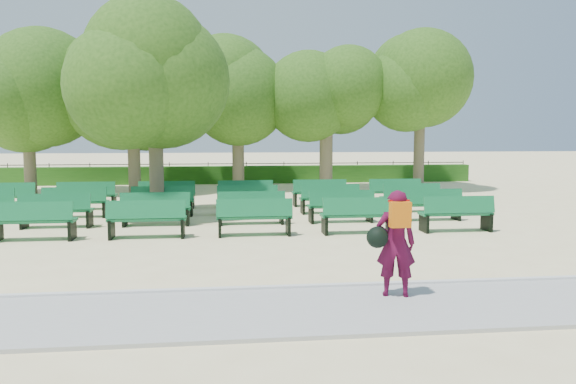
# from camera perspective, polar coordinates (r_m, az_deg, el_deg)

# --- Properties ---
(ground) EXTENTS (120.00, 120.00, 0.00)m
(ground) POSITION_cam_1_polar(r_m,az_deg,el_deg) (15.49, -5.51, -3.73)
(ground) COLOR beige
(paving) EXTENTS (30.00, 2.20, 0.06)m
(paving) POSITION_cam_1_polar(r_m,az_deg,el_deg) (8.29, -4.28, -12.18)
(paving) COLOR #A7A7A3
(paving) RESTS_ON ground
(curb) EXTENTS (30.00, 0.12, 0.10)m
(curb) POSITION_cam_1_polar(r_m,az_deg,el_deg) (9.38, -4.60, -9.87)
(curb) COLOR silver
(curb) RESTS_ON ground
(hedge) EXTENTS (26.00, 0.70, 0.90)m
(hedge) POSITION_cam_1_polar(r_m,az_deg,el_deg) (29.35, -6.16, 1.75)
(hedge) COLOR #235616
(hedge) RESTS_ON ground
(fence) EXTENTS (26.00, 0.10, 1.02)m
(fence) POSITION_cam_1_polar(r_m,az_deg,el_deg) (29.78, -6.16, 0.95)
(fence) COLOR black
(fence) RESTS_ON ground
(tree_line) EXTENTS (21.80, 6.80, 7.04)m
(tree_line) POSITION_cam_1_polar(r_m,az_deg,el_deg) (25.40, -6.04, 0.08)
(tree_line) COLOR #335D19
(tree_line) RESTS_ON ground
(bench_array) EXTENTS (1.94, 0.66, 1.21)m
(bench_array) POSITION_cam_1_polar(r_m,az_deg,el_deg) (17.15, -8.42, -2.48)
(bench_array) COLOR #126837
(bench_array) RESTS_ON ground
(tree_among) EXTENTS (4.82, 4.82, 6.48)m
(tree_among) POSITION_cam_1_polar(r_m,az_deg,el_deg) (17.81, -13.44, 11.25)
(tree_among) COLOR brown
(tree_among) RESTS_ON ground
(person) EXTENTS (0.82, 0.53, 1.68)m
(person) POSITION_cam_1_polar(r_m,az_deg,el_deg) (8.93, 10.76, -4.98)
(person) COLOR #470A26
(person) RESTS_ON ground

